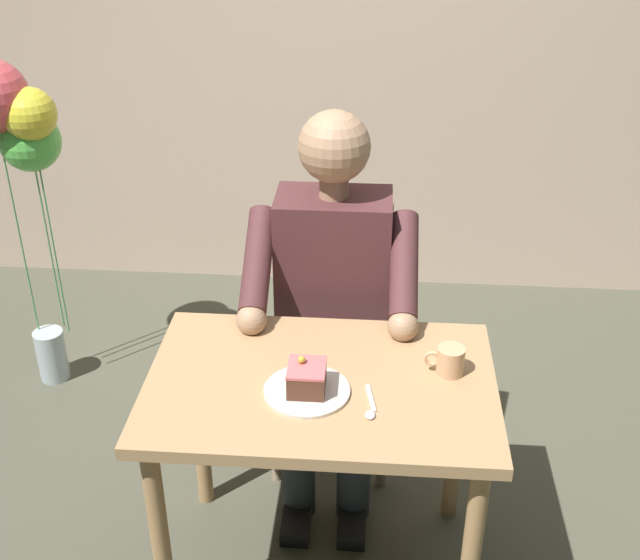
# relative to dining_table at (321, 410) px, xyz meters

# --- Properties ---
(dining_table) EXTENTS (0.94, 0.62, 0.70)m
(dining_table) POSITION_rel_dining_table_xyz_m (0.00, 0.00, 0.00)
(dining_table) COLOR tan
(dining_table) RESTS_ON ground
(chair) EXTENTS (0.42, 0.42, 0.90)m
(chair) POSITION_rel_dining_table_xyz_m (0.00, -0.62, -0.11)
(chair) COLOR tan
(chair) RESTS_ON ground
(seated_person) EXTENTS (0.53, 0.58, 1.28)m
(seated_person) POSITION_rel_dining_table_xyz_m (0.00, -0.45, 0.07)
(seated_person) COLOR #502A2B
(seated_person) RESTS_ON ground
(dessert_plate) EXTENTS (0.23, 0.23, 0.01)m
(dessert_plate) POSITION_rel_dining_table_xyz_m (0.03, 0.06, 0.11)
(dessert_plate) COLOR silver
(dessert_plate) RESTS_ON dining_table
(cake_slice) EXTENTS (0.10, 0.11, 0.09)m
(cake_slice) POSITION_rel_dining_table_xyz_m (0.03, 0.06, 0.15)
(cake_slice) COLOR brown
(cake_slice) RESTS_ON dessert_plate
(coffee_cup) EXTENTS (0.11, 0.08, 0.08)m
(coffee_cup) POSITION_rel_dining_table_xyz_m (-0.34, -0.06, 0.14)
(coffee_cup) COLOR tan
(coffee_cup) RESTS_ON dining_table
(dessert_spoon) EXTENTS (0.03, 0.14, 0.01)m
(dessert_spoon) POSITION_rel_dining_table_xyz_m (-0.13, 0.11, 0.11)
(dessert_spoon) COLOR silver
(dessert_spoon) RESTS_ON dining_table
(balloon_display) EXTENTS (0.35, 0.28, 1.31)m
(balloon_display) POSITION_rel_dining_table_xyz_m (1.16, -0.92, 0.43)
(balloon_display) COLOR #B2C1C6
(balloon_display) RESTS_ON ground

